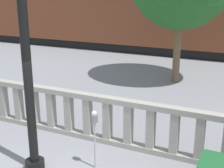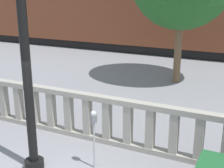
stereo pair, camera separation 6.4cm
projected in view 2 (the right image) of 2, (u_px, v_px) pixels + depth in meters
The scene contains 4 objects.
balustrade at pixel (97, 118), 8.20m from camera, with size 15.45×0.24×1.29m.
lamppost at pixel (22, 9), 6.07m from camera, with size 0.43×0.43×7.04m.
parking_meter at pixel (94, 123), 6.80m from camera, with size 0.15×0.15×1.39m.
train_near at pixel (142, 20), 19.95m from camera, with size 24.11×2.80×4.45m.
Camera 2 is at (3.63, -3.95, 3.90)m, focal length 50.00 mm.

